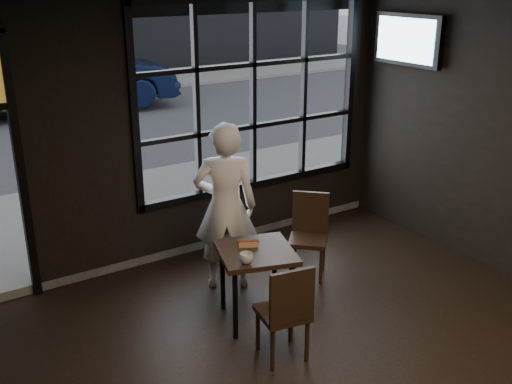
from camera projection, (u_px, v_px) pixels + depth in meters
window_frame at (253, 96)px, 7.06m from camera, size 3.06×0.12×2.28m
cafe_table at (256, 285)px, 5.70m from camera, size 0.86×0.86×0.74m
chair_near at (282, 310)px, 5.11m from camera, size 0.46×0.46×0.92m
chair_window at (308, 237)px, 6.51m from camera, size 0.56×0.56×0.92m
man at (225, 207)px, 6.16m from camera, size 0.78×0.69×1.80m
hotdog at (248, 243)px, 5.64m from camera, size 0.21×0.16×0.06m
cup at (246, 258)px, 5.30m from camera, size 0.14×0.14×0.10m
tv at (408, 40)px, 7.15m from camera, size 0.12×1.04×0.61m
navy_car at (80, 76)px, 14.32m from camera, size 4.67×2.16×1.48m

